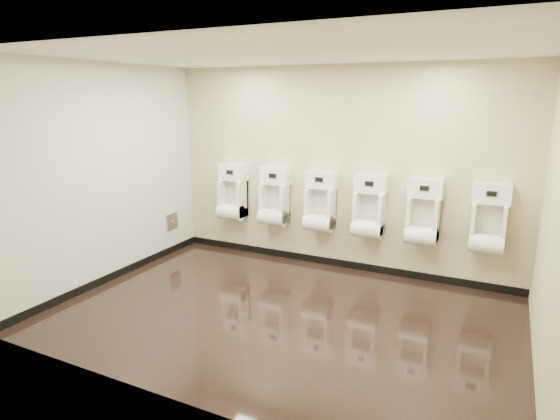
{
  "coord_description": "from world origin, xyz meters",
  "views": [
    {
      "loc": [
        2.1,
        -4.34,
        2.39
      ],
      "look_at": [
        -0.3,
        0.55,
        1.06
      ],
      "focal_mm": 30.0,
      "sensor_mm": 36.0,
      "label": 1
    }
  ],
  "objects_px": {
    "urinal_1": "(274,201)",
    "urinal_5": "(489,224)",
    "urinal_3": "(369,211)",
    "urinal_4": "(423,217)",
    "urinal_2": "(320,205)",
    "urinal_0": "(232,196)",
    "access_panel": "(172,221)"
  },
  "relations": [
    {
      "from": "urinal_1",
      "to": "urinal_3",
      "type": "bearing_deg",
      "value": 0.0
    },
    {
      "from": "urinal_1",
      "to": "urinal_3",
      "type": "relative_size",
      "value": 1.0
    },
    {
      "from": "urinal_1",
      "to": "urinal_5",
      "type": "distance_m",
      "value": 2.87
    },
    {
      "from": "urinal_1",
      "to": "urinal_5",
      "type": "xyz_separation_m",
      "value": [
        2.87,
        0.0,
        0.0
      ]
    },
    {
      "from": "urinal_2",
      "to": "urinal_3",
      "type": "height_order",
      "value": "same"
    },
    {
      "from": "urinal_0",
      "to": "urinal_2",
      "type": "relative_size",
      "value": 1.0
    },
    {
      "from": "urinal_5",
      "to": "urinal_2",
      "type": "bearing_deg",
      "value": 180.0
    },
    {
      "from": "urinal_3",
      "to": "urinal_5",
      "type": "height_order",
      "value": "same"
    },
    {
      "from": "urinal_4",
      "to": "urinal_0",
      "type": "bearing_deg",
      "value": 180.0
    },
    {
      "from": "urinal_2",
      "to": "urinal_3",
      "type": "relative_size",
      "value": 1.0
    },
    {
      "from": "urinal_1",
      "to": "urinal_2",
      "type": "bearing_deg",
      "value": 0.0
    },
    {
      "from": "urinal_5",
      "to": "access_panel",
      "type": "bearing_deg",
      "value": -174.83
    },
    {
      "from": "urinal_2",
      "to": "urinal_0",
      "type": "bearing_deg",
      "value": 180.0
    },
    {
      "from": "urinal_4",
      "to": "urinal_3",
      "type": "bearing_deg",
      "value": 180.0
    },
    {
      "from": "access_panel",
      "to": "urinal_2",
      "type": "xyz_separation_m",
      "value": [
        2.29,
        0.4,
        0.4
      ]
    },
    {
      "from": "access_panel",
      "to": "urinal_3",
      "type": "height_order",
      "value": "urinal_3"
    },
    {
      "from": "urinal_2",
      "to": "urinal_5",
      "type": "bearing_deg",
      "value": 0.0
    },
    {
      "from": "urinal_5",
      "to": "urinal_3",
      "type": "bearing_deg",
      "value": 180.0
    },
    {
      "from": "access_panel",
      "to": "urinal_0",
      "type": "xyz_separation_m",
      "value": [
        0.86,
        0.4,
        0.4
      ]
    },
    {
      "from": "urinal_2",
      "to": "urinal_5",
      "type": "distance_m",
      "value": 2.16
    },
    {
      "from": "urinal_1",
      "to": "access_panel",
      "type": "bearing_deg",
      "value": -165.68
    },
    {
      "from": "urinal_4",
      "to": "urinal_5",
      "type": "bearing_deg",
      "value": 0.0
    },
    {
      "from": "urinal_2",
      "to": "urinal_4",
      "type": "distance_m",
      "value": 1.4
    },
    {
      "from": "urinal_1",
      "to": "urinal_2",
      "type": "relative_size",
      "value": 1.0
    },
    {
      "from": "urinal_4",
      "to": "urinal_5",
      "type": "distance_m",
      "value": 0.76
    },
    {
      "from": "urinal_3",
      "to": "urinal_5",
      "type": "xyz_separation_m",
      "value": [
        1.46,
        0.0,
        0.0
      ]
    },
    {
      "from": "urinal_0",
      "to": "urinal_1",
      "type": "relative_size",
      "value": 1.0
    },
    {
      "from": "urinal_2",
      "to": "urinal_4",
      "type": "bearing_deg",
      "value": 0.0
    },
    {
      "from": "urinal_4",
      "to": "urinal_2",
      "type": "bearing_deg",
      "value": 180.0
    },
    {
      "from": "urinal_3",
      "to": "urinal_1",
      "type": "bearing_deg",
      "value": 180.0
    },
    {
      "from": "urinal_3",
      "to": "urinal_4",
      "type": "bearing_deg",
      "value": 0.0
    },
    {
      "from": "access_panel",
      "to": "urinal_5",
      "type": "height_order",
      "value": "urinal_5"
    }
  ]
}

